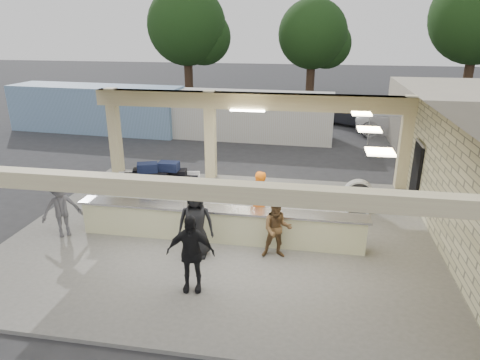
% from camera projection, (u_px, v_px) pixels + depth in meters
% --- Properties ---
extents(ground, '(120.00, 120.00, 0.00)m').
position_uv_depth(ground, '(223.00, 235.00, 12.71)').
color(ground, '#2B2B2D').
rests_on(ground, ground).
extents(pavilion, '(12.01, 10.00, 3.55)m').
position_uv_depth(pavilion, '(234.00, 185.00, 12.83)').
color(pavilion, slate).
rests_on(pavilion, ground).
extents(baggage_counter, '(8.20, 0.58, 0.98)m').
position_uv_depth(baggage_counter, '(219.00, 224.00, 12.04)').
color(baggage_counter, beige).
rests_on(baggage_counter, pavilion).
extents(luggage_cart, '(3.04, 2.21, 1.62)m').
position_uv_depth(luggage_cart, '(155.00, 185.00, 13.92)').
color(luggage_cart, silver).
rests_on(luggage_cart, pavilion).
extents(drum_fan, '(0.96, 0.53, 1.07)m').
position_uv_depth(drum_fan, '(358.00, 195.00, 13.91)').
color(drum_fan, silver).
rests_on(drum_fan, pavilion).
extents(baggage_handler, '(0.68, 0.77, 1.85)m').
position_uv_depth(baggage_handler, '(258.00, 201.00, 12.47)').
color(baggage_handler, orange).
rests_on(baggage_handler, pavilion).
extents(passenger_a, '(0.82, 0.45, 1.61)m').
position_uv_depth(passenger_a, '(277.00, 229.00, 11.06)').
color(passenger_a, brown).
rests_on(passenger_a, pavilion).
extents(passenger_b, '(1.14, 0.55, 1.87)m').
position_uv_depth(passenger_b, '(191.00, 253.00, 9.63)').
color(passenger_b, black).
rests_on(passenger_b, pavilion).
extents(passenger_c, '(1.10, 1.01, 1.71)m').
position_uv_depth(passenger_c, '(61.00, 208.00, 12.18)').
color(passenger_c, '#504F55').
rests_on(passenger_c, pavilion).
extents(passenger_d, '(0.98, 0.52, 1.91)m').
position_uv_depth(passenger_d, '(196.00, 223.00, 11.07)').
color(passenger_d, black).
rests_on(passenger_d, pavilion).
extents(car_white_a, '(5.85, 3.26, 1.60)m').
position_uv_depth(car_white_a, '(408.00, 121.00, 23.92)').
color(car_white_a, white).
rests_on(car_white_a, ground).
extents(car_dark, '(4.23, 3.19, 1.35)m').
position_uv_depth(car_dark, '(354.00, 115.00, 26.23)').
color(car_dark, black).
rests_on(car_dark, ground).
extents(container_white, '(11.60, 2.72, 2.50)m').
position_uv_depth(container_white, '(226.00, 115.00, 23.46)').
color(container_white, silver).
rests_on(container_white, ground).
extents(container_blue, '(10.19, 3.07, 2.61)m').
position_uv_depth(container_blue, '(96.00, 109.00, 24.85)').
color(container_blue, '#7E9CCA').
rests_on(container_blue, ground).
extents(tree_left, '(6.60, 6.30, 9.00)m').
position_uv_depth(tree_left, '(191.00, 29.00, 34.41)').
color(tree_left, '#382619').
rests_on(tree_left, ground).
extents(tree_mid, '(6.00, 5.60, 8.00)m').
position_uv_depth(tree_mid, '(317.00, 37.00, 34.87)').
color(tree_mid, '#382619').
rests_on(tree_mid, ground).
extents(adjacent_building, '(6.00, 8.00, 3.20)m').
position_uv_depth(adjacent_building, '(467.00, 123.00, 19.90)').
color(adjacent_building, '#BFB297').
rests_on(adjacent_building, ground).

